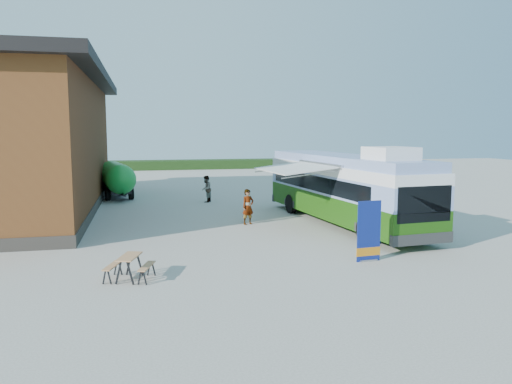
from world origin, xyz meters
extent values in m
plane|color=#BCB7AD|center=(0.00, 0.00, 0.00)|extent=(100.00, 100.00, 0.00)
cube|color=brown|center=(-10.50, 10.00, 3.50)|extent=(8.00, 20.00, 7.00)
cube|color=black|center=(-10.50, 10.00, 7.25)|extent=(9.60, 21.20, 0.50)
cube|color=#332D28|center=(-10.50, 10.00, 0.25)|extent=(8.10, 20.10, 0.50)
cube|color=#264419|center=(8.00, 38.00, 0.50)|extent=(40.00, 3.00, 1.00)
cube|color=#2B6110|center=(5.11, 2.50, 0.90)|extent=(3.66, 12.21, 1.10)
cube|color=#869DD2|center=(5.11, 2.50, 1.90)|extent=(3.66, 12.21, 0.90)
cube|color=black|center=(3.82, 2.87, 1.90)|extent=(1.01, 9.98, 0.70)
cube|color=black|center=(6.30, 3.12, 1.90)|extent=(1.01, 9.98, 0.70)
cube|color=white|center=(5.11, 2.50, 2.58)|extent=(3.66, 12.21, 0.45)
cube|color=#869DD2|center=(5.11, 2.50, 3.01)|extent=(3.49, 12.00, 0.40)
cube|color=white|center=(5.48, -1.29, 3.46)|extent=(1.77, 1.95, 0.50)
cube|color=black|center=(5.69, -3.46, 1.75)|extent=(2.25, 0.28, 1.30)
cube|color=#2D2D2D|center=(5.69, -3.41, 0.50)|extent=(2.56, 0.45, 0.40)
cube|color=#2D2D2D|center=(4.53, 8.40, 0.50)|extent=(2.56, 0.45, 0.40)
cylinder|color=black|center=(4.37, -1.60, 0.50)|extent=(0.40, 1.03, 1.00)
cylinder|color=black|center=(6.63, -1.38, 0.50)|extent=(0.40, 1.03, 1.00)
cylinder|color=black|center=(3.64, 5.88, 0.50)|extent=(0.40, 1.03, 1.00)
cylinder|color=black|center=(5.90, 6.10, 0.50)|extent=(0.40, 1.03, 1.00)
cube|color=white|center=(2.63, 2.14, 2.68)|extent=(2.86, 4.21, 0.31)
cube|color=#A5A8AD|center=(3.87, 2.26, 2.86)|extent=(0.57, 4.28, 0.15)
cylinder|color=#A5A8AD|center=(2.79, 0.45, 2.58)|extent=(2.57, 0.30, 0.32)
cylinder|color=#A5A8AD|center=(2.46, 3.82, 2.58)|extent=(2.57, 0.30, 0.32)
cube|color=navy|center=(3.29, -4.09, 1.02)|extent=(0.87, 0.11, 2.04)
cube|color=orange|center=(3.29, -4.09, 0.33)|extent=(0.89, 0.12, 0.29)
cube|color=#A5A8AD|center=(3.29, -4.09, 0.03)|extent=(0.63, 0.24, 0.06)
cylinder|color=#A5A8AD|center=(3.29, -4.07, 1.02)|extent=(0.03, 0.03, 2.04)
cube|color=#B17F53|center=(-4.44, -4.47, 0.70)|extent=(0.77, 1.20, 0.04)
cube|color=#B17F53|center=(-4.93, -4.32, 0.42)|extent=(0.54, 1.13, 0.03)
cube|color=#B17F53|center=(-3.95, -4.61, 0.42)|extent=(0.54, 1.13, 0.03)
cube|color=black|center=(-4.73, -4.86, 0.34)|extent=(0.06, 0.06, 0.69)
cube|color=black|center=(-4.41, -4.96, 0.34)|extent=(0.06, 0.06, 0.69)
cube|color=black|center=(-4.46, -3.97, 0.34)|extent=(0.06, 0.06, 0.69)
cube|color=black|center=(-4.14, -4.07, 0.34)|extent=(0.06, 0.06, 0.69)
imported|color=#999999|center=(0.75, 3.28, 0.82)|extent=(0.70, 0.58, 1.65)
imported|color=#999999|center=(-0.22, 10.96, 0.81)|extent=(0.90, 0.98, 1.63)
cylinder|color=green|center=(-5.66, 14.32, 1.38)|extent=(2.57, 4.35, 1.84)
sphere|color=green|center=(-5.27, 12.32, 1.38)|extent=(1.84, 1.84, 1.84)
sphere|color=green|center=(-6.04, 16.32, 1.38)|extent=(1.84, 1.84, 1.84)
cube|color=black|center=(-5.66, 14.32, 0.56)|extent=(2.01, 4.44, 0.20)
cube|color=black|center=(-5.16, 11.72, 0.51)|extent=(0.35, 1.22, 0.10)
cylinder|color=black|center=(-6.13, 12.98, 0.41)|extent=(0.40, 0.85, 0.82)
cylinder|color=black|center=(-4.73, 13.25, 0.41)|extent=(0.40, 0.85, 0.82)
cylinder|color=black|center=(-6.59, 15.39, 0.41)|extent=(0.40, 0.85, 0.82)
cylinder|color=black|center=(-5.19, 15.66, 0.41)|extent=(0.40, 0.85, 0.82)
camera|label=1|loc=(-4.00, -19.10, 4.34)|focal=35.00mm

